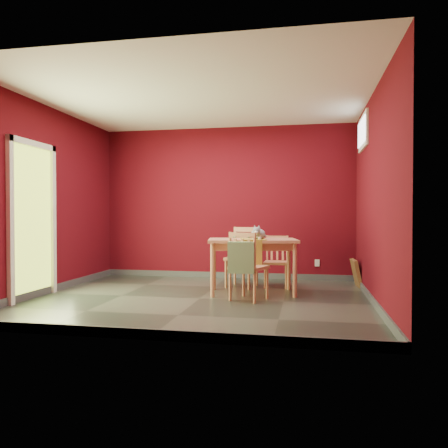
% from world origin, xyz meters
% --- Properties ---
extents(ground, '(4.50, 4.50, 0.00)m').
position_xyz_m(ground, '(0.00, 0.00, 0.00)').
color(ground, '#2D342D').
rests_on(ground, ground).
extents(room_shell, '(4.50, 4.50, 4.50)m').
position_xyz_m(room_shell, '(0.00, 0.00, 0.05)').
color(room_shell, '#4E0811').
rests_on(room_shell, ground).
extents(doorway, '(0.06, 1.01, 2.13)m').
position_xyz_m(doorway, '(-2.23, -0.40, 1.12)').
color(doorway, '#B7D838').
rests_on(doorway, ground).
extents(window, '(0.05, 0.90, 0.50)m').
position_xyz_m(window, '(2.23, 1.00, 2.35)').
color(window, white).
rests_on(window, room_shell).
extents(outlet_plate, '(0.08, 0.02, 0.12)m').
position_xyz_m(outlet_plate, '(1.60, 1.99, 0.30)').
color(outlet_plate, silver).
rests_on(outlet_plate, room_shell).
extents(dining_table, '(1.36, 0.94, 0.78)m').
position_xyz_m(dining_table, '(0.65, 0.52, 0.69)').
color(dining_table, tan).
rests_on(dining_table, ground).
extents(table_runner, '(0.48, 0.79, 0.37)m').
position_xyz_m(table_runner, '(0.65, 0.40, 0.73)').
color(table_runner, '#A6832A').
rests_on(table_runner, dining_table).
extents(chair_far_left, '(0.52, 0.52, 0.94)m').
position_xyz_m(chair_far_left, '(0.43, 1.10, 0.48)').
color(chair_far_left, tan).
rests_on(chair_far_left, ground).
extents(chair_far_right, '(0.38, 0.38, 0.80)m').
position_xyz_m(chair_far_right, '(0.96, 1.18, 0.41)').
color(chair_far_right, tan).
rests_on(chair_far_right, ground).
extents(chair_near, '(0.55, 0.55, 0.91)m').
position_xyz_m(chair_near, '(0.65, -0.01, 0.46)').
color(chair_near, tan).
rests_on(chair_near, ground).
extents(tote_bag, '(0.34, 0.20, 0.47)m').
position_xyz_m(tote_bag, '(0.60, -0.22, 0.59)').
color(tote_bag, '#7CAD72').
rests_on(tote_bag, chair_near).
extents(cat, '(0.30, 0.45, 0.21)m').
position_xyz_m(cat, '(0.74, 0.47, 0.89)').
color(cat, slate).
rests_on(cat, table_runner).
extents(picture_frame, '(0.17, 0.44, 0.43)m').
position_xyz_m(picture_frame, '(2.19, 1.40, 0.21)').
color(picture_frame, brown).
rests_on(picture_frame, ground).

